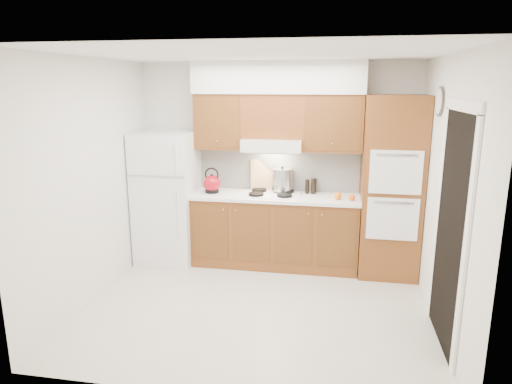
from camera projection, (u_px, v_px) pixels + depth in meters
The scene contains 26 objects.
floor at pixel (257, 306), 4.89m from camera, with size 3.60×3.60×0.00m, color #BDB8A5.
ceiling at pixel (258, 54), 4.29m from camera, with size 3.60×3.60×0.00m, color white.
wall_back at pixel (277, 163), 6.03m from camera, with size 3.60×0.02×2.60m, color silver.
wall_left at pixel (93, 182), 4.90m from camera, with size 0.02×3.00×2.60m, color silver.
wall_right at pixel (446, 196), 4.29m from camera, with size 0.02×3.00×2.60m, color silver.
fridge at pixel (167, 197), 6.02m from camera, with size 0.75×0.72×1.72m, color white.
base_cabinets at pixel (275, 231), 5.93m from camera, with size 2.11×0.60×0.90m, color brown.
countertop at pixel (275, 197), 5.82m from camera, with size 2.13×0.62×0.04m, color white.
backsplash at pixel (278, 169), 6.03m from camera, with size 2.11×0.03×0.56m, color white.
oven_cabinet at pixel (391, 187), 5.52m from camera, with size 0.70×0.65×2.20m, color brown.
upper_cab_left at pixel (220, 122), 5.86m from camera, with size 0.63×0.33×0.70m, color brown.
upper_cab_right at pixel (333, 123), 5.62m from camera, with size 0.73×0.33×0.70m, color brown.
range_hood at pixel (273, 145), 5.75m from camera, with size 0.75×0.45×0.15m, color silver.
upper_cab_over_hood at pixel (274, 116), 5.73m from camera, with size 0.75×0.33×0.55m, color brown.
soffit at pixel (278, 77), 5.60m from camera, with size 2.13×0.36×0.40m, color silver.
cooktop at pixel (272, 194), 5.84m from camera, with size 0.74×0.50×0.01m, color white.
doorway at pixel (450, 232), 4.01m from camera, with size 0.02×0.90×2.10m, color black.
wall_clock at pixel (440, 101), 4.62m from camera, with size 0.30×0.30×0.02m, color #3F3833.
kettle at pixel (212, 184), 5.91m from camera, with size 0.22×0.22×0.22m, color maroon.
cutting_board at pixel (263, 175), 6.05m from camera, with size 0.32×0.02×0.43m, color tan.
stock_pot at pixel (282, 180), 5.92m from camera, with size 0.27×0.27×0.28m, color #B2B2B6.
condiment_a at pixel (307, 187), 5.88m from camera, with size 0.05×0.05×0.18m, color black.
condiment_b at pixel (313, 186), 5.87m from camera, with size 0.06×0.06×0.20m, color black.
condiment_c at pixel (314, 185), 5.96m from camera, with size 0.06×0.06×0.18m, color black.
orange_near at pixel (352, 197), 5.54m from camera, with size 0.08×0.08×0.08m, color orange.
orange_far at pixel (338, 196), 5.58m from camera, with size 0.09×0.09×0.09m, color #FF660D.
Camera 1 is at (0.76, -4.41, 2.33)m, focal length 32.00 mm.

